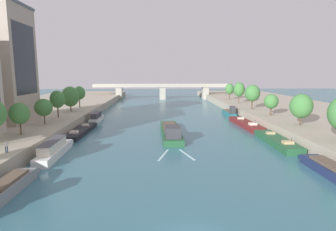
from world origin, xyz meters
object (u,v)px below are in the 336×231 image
moored_boat_left_upstream (81,131)px  person_on_quay (6,146)px  moored_boat_right_gap_after (277,141)px  moored_boat_left_near (54,149)px  tree_left_past_mid (70,97)px  moored_boat_right_far (230,112)px  tree_right_distant (252,93)px  tree_right_midway (271,101)px  tree_right_second (301,106)px  bridge_far (162,89)px  moored_boat_left_downstream (0,190)px  tree_right_far (230,89)px  tree_left_by_lamp (79,93)px  moored_boat_left_midway (97,118)px  tree_left_third (44,107)px  barge_midriver (171,131)px  tree_left_midway (57,99)px  tree_left_end_of_row (19,114)px  moored_boat_right_upstream (245,124)px  tree_right_end_of_row (239,89)px

moored_boat_left_upstream → person_on_quay: person_on_quay is taller
moored_boat_right_gap_after → moored_boat_left_near: bearing=-170.9°
tree_left_past_mid → moored_boat_right_far: bearing=6.8°
tree_right_distant → tree_right_midway: bearing=-88.0°
moored_boat_right_far → tree_right_distant: tree_right_distant is taller
tree_right_second → bridge_far: size_ratio=0.10×
moored_boat_left_upstream → moored_boat_right_far: 43.95m
tree_right_midway → bridge_far: 71.25m
moored_boat_left_near → moored_boat_left_upstream: bearing=91.0°
moored_boat_left_downstream → moored_boat_left_near: bearing=89.6°
tree_right_far → bridge_far: (-25.39, 26.33, -1.67)m
moored_boat_left_downstream → person_on_quay: size_ratio=7.32×
tree_left_by_lamp → bridge_far: 55.00m
tree_right_second → moored_boat_left_upstream: bearing=173.7°
moored_boat_left_midway → moored_boat_right_gap_after: moored_boat_left_midway is taller
moored_boat_left_downstream → tree_right_midway: size_ratio=2.28×
bridge_far → tree_left_third: bearing=-108.4°
moored_boat_right_gap_after → person_on_quay: bearing=-164.4°
barge_midriver → tree_left_past_mid: 33.41m
bridge_far → person_on_quay: 99.22m
moored_boat_left_near → tree_left_midway: bearing=107.5°
person_on_quay → tree_left_third: bearing=98.7°
barge_midriver → moored_boat_left_midway: (-18.43, 16.72, 0.14)m
tree_left_end_of_row → tree_right_far: bearing=49.4°
barge_midriver → moored_boat_right_upstream: barge_midriver is taller
tree_left_midway → tree_right_far: (51.08, 41.56, -0.14)m
tree_right_end_of_row → bridge_far: (-25.32, 39.15, -2.23)m
tree_right_midway → tree_right_far: (0.40, 40.39, 0.68)m
moored_boat_left_upstream → tree_right_second: 44.75m
tree_right_end_of_row → tree_left_third: bearing=-143.7°
moored_boat_left_midway → tree_left_by_lamp: size_ratio=1.63×
moored_boat_right_gap_after → moored_boat_right_far: moored_boat_right_far is taller
moored_boat_right_gap_after → tree_left_third: (-44.02, 8.83, 5.07)m
tree_left_past_mid → tree_right_end_of_row: tree_right_end_of_row is taller
moored_boat_right_far → tree_right_midway: bearing=-67.4°
moored_boat_left_near → person_on_quay: size_ratio=8.03×
tree_left_third → tree_left_past_mid: (-0.51, 19.07, 0.57)m
tree_left_midway → tree_left_by_lamp: size_ratio=0.99×
tree_left_midway → tree_right_far: bearing=39.1°
tree_left_end_of_row → tree_right_midway: size_ratio=1.03×
tree_right_distant → person_on_quay: size_ratio=4.27×
tree_left_third → tree_right_midway: 51.37m
moored_boat_right_upstream → tree_right_end_of_row: 30.80m
moored_boat_right_far → tree_left_past_mid: size_ratio=1.61×
moored_boat_right_upstream → tree_left_third: tree_left_third is taller
moored_boat_left_downstream → tree_left_third: (-6.99, 29.11, 4.68)m
moored_boat_left_midway → tree_right_distant: tree_right_distant is taller
barge_midriver → tree_right_second: (25.45, -2.17, 5.24)m
moored_boat_left_downstream → barge_midriver: bearing=56.4°
moored_boat_right_gap_after → tree_left_midway: size_ratio=2.47×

